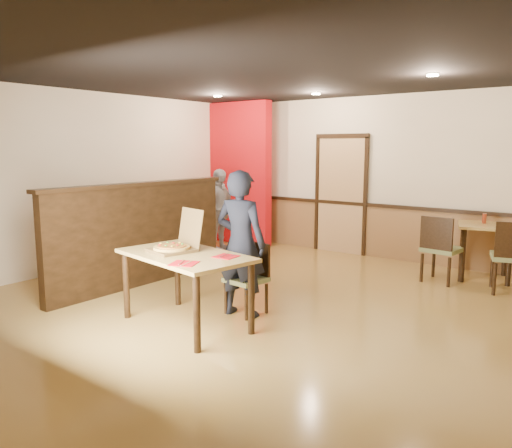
{
  "coord_description": "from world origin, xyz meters",
  "views": [
    {
      "loc": [
        3.45,
        -4.69,
        1.93
      ],
      "look_at": [
        -0.12,
        0.0,
        1.01
      ],
      "focal_mm": 35.0,
      "sensor_mm": 36.0,
      "label": 1
    }
  ],
  "objects_px": {
    "side_chair_left": "(440,247)",
    "side_table": "(486,237)",
    "passerby": "(219,211)",
    "diner": "(241,244)",
    "condiment": "(484,218)",
    "diner_chair": "(250,275)",
    "side_chair_right": "(512,254)",
    "main_table": "(185,264)",
    "pizza_box": "(175,246)"
  },
  "relations": [
    {
      "from": "side_chair_left",
      "to": "pizza_box",
      "type": "bearing_deg",
      "value": 67.91
    },
    {
      "from": "side_chair_right",
      "to": "main_table",
      "type": "bearing_deg",
      "value": 36.51
    },
    {
      "from": "main_table",
      "to": "side_chair_left",
      "type": "bearing_deg",
      "value": 73.94
    },
    {
      "from": "main_table",
      "to": "condiment",
      "type": "height_order",
      "value": "condiment"
    },
    {
      "from": "side_chair_right",
      "to": "diner",
      "type": "height_order",
      "value": "diner"
    },
    {
      "from": "passerby",
      "to": "condiment",
      "type": "relative_size",
      "value": 10.63
    },
    {
      "from": "side_table",
      "to": "pizza_box",
      "type": "relative_size",
      "value": 1.61
    },
    {
      "from": "passerby",
      "to": "side_chair_left",
      "type": "bearing_deg",
      "value": -89.92
    },
    {
      "from": "diner",
      "to": "condiment",
      "type": "relative_size",
      "value": 11.63
    },
    {
      "from": "main_table",
      "to": "diner",
      "type": "bearing_deg",
      "value": 77.24
    },
    {
      "from": "diner",
      "to": "passerby",
      "type": "xyz_separation_m",
      "value": [
        -2.52,
        2.48,
        -0.07
      ]
    },
    {
      "from": "main_table",
      "to": "condiment",
      "type": "distance_m",
      "value": 4.6
    },
    {
      "from": "diner_chair",
      "to": "side_chair_right",
      "type": "xyz_separation_m",
      "value": [
        2.29,
        2.65,
        0.09
      ]
    },
    {
      "from": "side_chair_left",
      "to": "side_chair_right",
      "type": "xyz_separation_m",
      "value": [
        0.93,
        0.0,
        0.01
      ]
    },
    {
      "from": "side_chair_right",
      "to": "diner",
      "type": "xyz_separation_m",
      "value": [
        -2.31,
        -2.79,
        0.3
      ]
    },
    {
      "from": "main_table",
      "to": "pizza_box",
      "type": "relative_size",
      "value": 2.78
    },
    {
      "from": "diner",
      "to": "condiment",
      "type": "height_order",
      "value": "diner"
    },
    {
      "from": "diner_chair",
      "to": "condiment",
      "type": "distance_m",
      "value": 3.81
    },
    {
      "from": "main_table",
      "to": "pizza_box",
      "type": "bearing_deg",
      "value": -178.8
    },
    {
      "from": "main_table",
      "to": "passerby",
      "type": "bearing_deg",
      "value": 135.67
    },
    {
      "from": "condiment",
      "to": "diner",
      "type": "bearing_deg",
      "value": -117.14
    },
    {
      "from": "main_table",
      "to": "passerby",
      "type": "distance_m",
      "value": 3.85
    },
    {
      "from": "main_table",
      "to": "side_chair_left",
      "type": "height_order",
      "value": "side_chair_left"
    },
    {
      "from": "side_chair_left",
      "to": "main_table",
      "type": "bearing_deg",
      "value": 70.44
    },
    {
      "from": "diner_chair",
      "to": "side_table",
      "type": "distance_m",
      "value": 3.75
    },
    {
      "from": "diner_chair",
      "to": "side_table",
      "type": "xyz_separation_m",
      "value": [
        1.82,
        3.27,
        0.18
      ]
    },
    {
      "from": "main_table",
      "to": "pizza_box",
      "type": "distance_m",
      "value": 0.24
    },
    {
      "from": "side_table",
      "to": "side_chair_left",
      "type": "bearing_deg",
      "value": -126.37
    },
    {
      "from": "diner_chair",
      "to": "pizza_box",
      "type": "relative_size",
      "value": 1.41
    },
    {
      "from": "pizza_box",
      "to": "condiment",
      "type": "distance_m",
      "value": 4.66
    },
    {
      "from": "passerby",
      "to": "diner",
      "type": "bearing_deg",
      "value": -138.98
    },
    {
      "from": "diner_chair",
      "to": "condiment",
      "type": "bearing_deg",
      "value": 68.49
    },
    {
      "from": "side_chair_right",
      "to": "side_table",
      "type": "relative_size",
      "value": 1.05
    },
    {
      "from": "side_table",
      "to": "passerby",
      "type": "relative_size",
      "value": 0.61
    },
    {
      "from": "side_table",
      "to": "main_table",
      "type": "bearing_deg",
      "value": -117.45
    },
    {
      "from": "side_chair_left",
      "to": "side_chair_right",
      "type": "relative_size",
      "value": 0.98
    },
    {
      "from": "passerby",
      "to": "pizza_box",
      "type": "relative_size",
      "value": 2.63
    },
    {
      "from": "side_chair_left",
      "to": "side_table",
      "type": "relative_size",
      "value": 1.03
    },
    {
      "from": "side_table",
      "to": "passerby",
      "type": "distance_m",
      "value": 4.47
    },
    {
      "from": "main_table",
      "to": "side_table",
      "type": "distance_m",
      "value": 4.55
    },
    {
      "from": "diner_chair",
      "to": "pizza_box",
      "type": "bearing_deg",
      "value": -115.15
    },
    {
      "from": "side_chair_left",
      "to": "diner",
      "type": "xyz_separation_m",
      "value": [
        -1.38,
        -2.79,
        0.31
      ]
    },
    {
      "from": "side_chair_left",
      "to": "diner",
      "type": "relative_size",
      "value": 0.58
    },
    {
      "from": "diner_chair",
      "to": "passerby",
      "type": "xyz_separation_m",
      "value": [
        -2.54,
        2.34,
        0.32
      ]
    },
    {
      "from": "diner_chair",
      "to": "passerby",
      "type": "relative_size",
      "value": 0.54
    },
    {
      "from": "main_table",
      "to": "side_chair_right",
      "type": "xyz_separation_m",
      "value": [
        2.57,
        3.42,
        -0.15
      ]
    },
    {
      "from": "passerby",
      "to": "pizza_box",
      "type": "xyz_separation_m",
      "value": [
        2.09,
        -3.08,
        0.09
      ]
    },
    {
      "from": "main_table",
      "to": "condiment",
      "type": "bearing_deg",
      "value": 73.15
    },
    {
      "from": "side_chair_left",
      "to": "side_chair_right",
      "type": "distance_m",
      "value": 0.93
    },
    {
      "from": "diner",
      "to": "passerby",
      "type": "relative_size",
      "value": 1.09
    }
  ]
}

